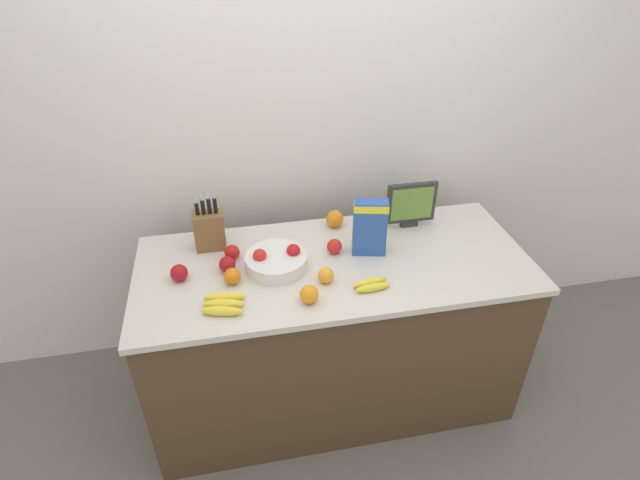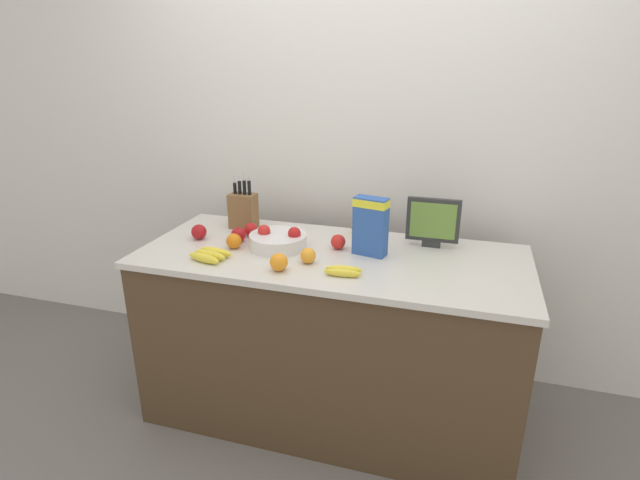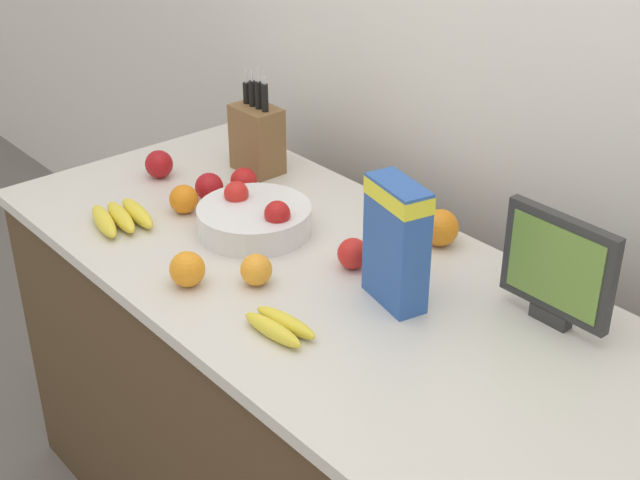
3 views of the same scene
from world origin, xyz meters
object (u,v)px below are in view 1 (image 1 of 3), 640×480
object	(u,v)px
apple_near_bananas	(232,252)
orange_mid_right	(232,276)
orange_front_center	(309,294)
orange_near_bowl	(335,219)
knife_block	(209,230)
fruit_bowl	(276,261)
banana_bunch_right	(223,304)
apple_front	(179,272)
small_monitor	(411,204)
cereal_box	(370,225)
apple_leftmost	(227,265)
orange_by_cereal	(326,275)
banana_bunch_left	(371,285)
apple_by_knife_block	(334,246)

from	to	relation	value
apple_near_bananas	orange_mid_right	size ratio (longest dim) A/B	0.96
orange_front_center	orange_near_bowl	xyz separation A→B (m)	(0.23, 0.55, 0.00)
knife_block	fruit_bowl	bearing A→B (deg)	-38.20
knife_block	orange_front_center	bearing A→B (deg)	-51.23
banana_bunch_right	apple_front	bearing A→B (deg)	128.63
fruit_bowl	orange_mid_right	xyz separation A→B (m)	(-0.20, -0.07, 0.00)
small_monitor	orange_near_bowl	xyz separation A→B (m)	(-0.37, 0.07, -0.08)
small_monitor	banana_bunch_right	xyz separation A→B (m)	(-0.94, -0.45, -0.11)
knife_block	apple_front	distance (m)	0.27
cereal_box	apple_front	world-z (taller)	cereal_box
cereal_box	orange_mid_right	xyz separation A→B (m)	(-0.63, -0.11, -0.11)
apple_near_bananas	orange_near_bowl	world-z (taller)	orange_near_bowl
apple_leftmost	orange_by_cereal	distance (m)	0.44
apple_front	orange_near_bowl	xyz separation A→B (m)	(0.75, 0.29, 0.01)
fruit_bowl	orange_front_center	xyz separation A→B (m)	(0.10, -0.26, 0.00)
small_monitor	fruit_bowl	bearing A→B (deg)	-162.61
cereal_box	orange_front_center	size ratio (longest dim) A/B	3.47
orange_mid_right	banana_bunch_right	bearing A→B (deg)	-106.10
banana_bunch_right	orange_near_bowl	xyz separation A→B (m)	(0.57, 0.52, 0.02)
apple_near_bananas	cereal_box	bearing A→B (deg)	-6.28
apple_leftmost	orange_near_bowl	xyz separation A→B (m)	(0.55, 0.27, 0.01)
cereal_box	banana_bunch_left	bearing A→B (deg)	-90.53
apple_near_bananas	orange_near_bowl	distance (m)	0.55
orange_mid_right	orange_by_cereal	xyz separation A→B (m)	(0.39, -0.07, -0.00)
small_monitor	apple_front	world-z (taller)	small_monitor
banana_bunch_left	apple_leftmost	size ratio (longest dim) A/B	2.25
orange_near_bowl	fruit_bowl	bearing A→B (deg)	-138.84
apple_front	apple_near_bananas	bearing A→B (deg)	25.26
orange_front_center	orange_by_cereal	world-z (taller)	orange_front_center
small_monitor	orange_front_center	bearing A→B (deg)	-141.40
banana_bunch_left	orange_near_bowl	size ratio (longest dim) A/B	1.88
apple_by_knife_block	orange_by_cereal	distance (m)	0.22
apple_leftmost	orange_front_center	bearing A→B (deg)	-40.64
orange_by_cereal	apple_near_bananas	bearing A→B (deg)	147.16
orange_near_bowl	small_monitor	bearing A→B (deg)	-10.87
cereal_box	apple_leftmost	xyz separation A→B (m)	(-0.65, -0.02, -0.11)
small_monitor	apple_leftmost	world-z (taller)	small_monitor
small_monitor	banana_bunch_left	world-z (taller)	small_monitor
cereal_box	orange_mid_right	bearing A→B (deg)	-157.55
cereal_box	banana_bunch_left	size ratio (longest dim) A/B	1.65
knife_block	apple_leftmost	world-z (taller)	knife_block
apple_leftmost	apple_by_knife_block	xyz separation A→B (m)	(0.49, 0.05, -0.00)
knife_block	apple_by_knife_block	size ratio (longest dim) A/B	4.23
banana_bunch_left	apple_leftmost	world-z (taller)	apple_leftmost
fruit_bowl	apple_leftmost	world-z (taller)	fruit_bowl
apple_leftmost	orange_mid_right	xyz separation A→B (m)	(0.02, -0.09, -0.00)
fruit_bowl	orange_mid_right	bearing A→B (deg)	-159.64
fruit_bowl	banana_bunch_right	bearing A→B (deg)	-136.77
small_monitor	orange_mid_right	size ratio (longest dim) A/B	3.41
fruit_bowl	banana_bunch_left	bearing A→B (deg)	-30.53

